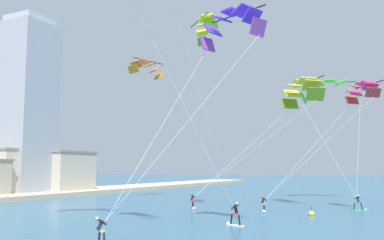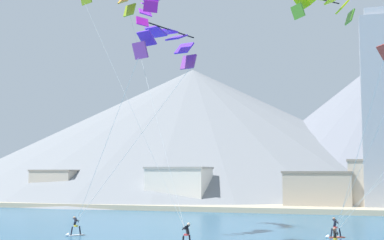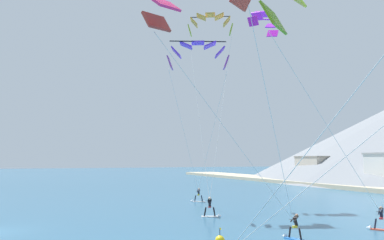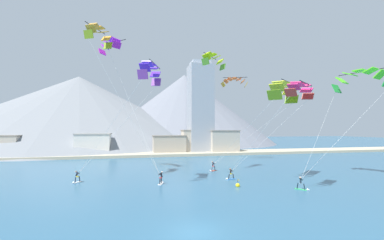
# 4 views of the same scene
# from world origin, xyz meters

# --- Properties ---
(kitesurfer_near_lead) EXTENTS (1.25, 1.69, 1.68)m
(kitesurfer_near_lead) POSITION_xyz_m (-11.80, 19.96, 0.48)
(kitesurfer_near_lead) COLOR white
(kitesurfer_near_lead) RESTS_ON ground
(kitesurfer_far_left) EXTENTS (1.68, 1.28, 1.72)m
(kitesurfer_far_left) POSITION_xyz_m (9.33, 25.05, 0.50)
(kitesurfer_far_left) COLOR #E54C33
(kitesurfer_far_left) RESTS_ON ground
(kitesurfer_far_right) EXTENTS (1.01, 1.77, 1.81)m
(kitesurfer_far_right) POSITION_xyz_m (-0.53, 16.67, 0.56)
(kitesurfer_far_right) COLOR white
(kitesurfer_far_right) RESTS_ON ground
(parafoil_kite_near_lead) EXTENTS (11.13, 6.95, 14.73)m
(parafoil_kite_near_lead) POSITION_xyz_m (-2.15, 16.06, 14.97)
(parafoil_kite_near_lead) COLOR purple
(parafoil_kite_distant_high_outer) EXTENTS (5.10, 4.59, 2.46)m
(parafoil_kite_distant_high_outer) POSITION_xyz_m (9.00, 23.41, 19.27)
(parafoil_kite_distant_high_outer) COLOR #53972A
(parafoil_kite_distant_mid_solo) EXTENTS (4.82, 5.79, 2.28)m
(parafoil_kite_distant_mid_solo) POSITION_xyz_m (-8.12, 27.49, 21.87)
(parafoil_kite_distant_mid_solo) COLOR #BF20B8
(shoreline_strip) EXTENTS (180.00, 10.00, 0.70)m
(shoreline_strip) POSITION_xyz_m (0.00, 53.78, 0.35)
(shoreline_strip) COLOR #BCAD8E
(shoreline_strip) RESTS_ON ground
(shore_building_harbour_front) EXTENTS (7.73, 4.37, 5.72)m
(shore_building_harbour_front) POSITION_xyz_m (-37.02, 58.26, 2.87)
(shore_building_harbour_front) COLOR beige
(shore_building_harbour_front) RESTS_ON ground
(shore_building_promenade_mid) EXTENTS (9.29, 6.83, 6.12)m
(shore_building_promenade_mid) POSITION_xyz_m (-14.79, 57.37, 3.07)
(shore_building_promenade_mid) COLOR silver
(shore_building_promenade_mid) RESTS_ON ground
(shore_building_quay_east) EXTENTS (9.56, 5.30, 5.47)m
(shore_building_quay_east) POSITION_xyz_m (6.08, 56.19, 2.75)
(shore_building_quay_east) COLOR #A89E8E
(shore_building_quay_east) RESTS_ON ground
(shore_building_old_town) EXTENTS (7.81, 5.24, 7.09)m
(shore_building_old_town) POSITION_xyz_m (13.94, 56.94, 3.56)
(shore_building_old_town) COLOR beige
(shore_building_old_town) RESTS_ON ground
(mountain_peak_central_summit) EXTENTS (128.10, 128.10, 32.17)m
(mountain_peak_central_summit) POSITION_xyz_m (-29.19, 112.04, 16.08)
(mountain_peak_central_summit) COLOR gray
(mountain_peak_central_summit) RESTS_ON ground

